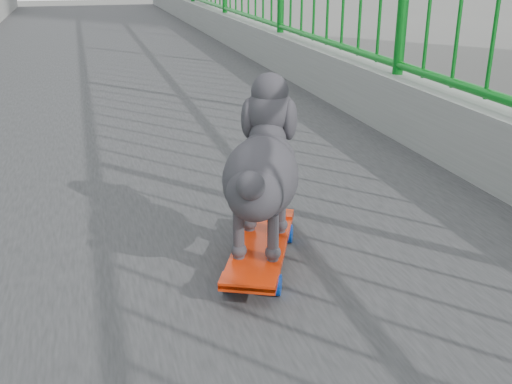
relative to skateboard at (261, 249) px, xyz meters
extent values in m
cube|color=slate|center=(-0.25, 8.31, -3.80)|extent=(1.20, 1.20, 6.50)
cube|color=red|center=(0.00, 0.00, 0.01)|extent=(0.36, 0.54, 0.02)
cube|color=#99999E|center=(-0.07, -0.15, -0.01)|extent=(0.10, 0.07, 0.02)
cylinder|color=#063097|center=(-0.13, -0.12, -0.02)|extent=(0.05, 0.07, 0.06)
sphere|color=yellow|center=(-0.13, -0.12, -0.02)|extent=(0.03, 0.03, 0.03)
cylinder|color=#063097|center=(-0.01, -0.18, -0.02)|extent=(0.05, 0.07, 0.06)
sphere|color=yellow|center=(-0.01, -0.18, -0.02)|extent=(0.03, 0.03, 0.03)
cube|color=#99999E|center=(0.07, 0.15, -0.01)|extent=(0.10, 0.07, 0.02)
cylinder|color=#063097|center=(0.01, 0.18, -0.02)|extent=(0.05, 0.07, 0.06)
sphere|color=yellow|center=(0.01, 0.18, -0.02)|extent=(0.03, 0.03, 0.03)
cylinder|color=#063097|center=(0.13, 0.12, -0.02)|extent=(0.05, 0.07, 0.06)
sphere|color=yellow|center=(0.13, 0.12, -0.02)|extent=(0.03, 0.03, 0.03)
ellipsoid|color=#29262A|center=(0.00, 0.00, 0.23)|extent=(0.34, 0.40, 0.23)
sphere|color=#29262A|center=(0.08, 0.17, 0.38)|extent=(0.15, 0.15, 0.15)
sphere|color=black|center=(0.12, 0.27, 0.36)|extent=(0.03, 0.03, 0.03)
sphere|color=#29262A|center=(-0.08, -0.17, 0.28)|extent=(0.08, 0.08, 0.08)
cylinder|color=#29262A|center=(0.00, 0.11, 0.09)|extent=(0.03, 0.03, 0.14)
cylinder|color=#29262A|center=(0.09, 0.07, 0.09)|extent=(0.03, 0.03, 0.14)
cylinder|color=#29262A|center=(-0.09, -0.07, 0.09)|extent=(0.03, 0.03, 0.14)
cylinder|color=#29262A|center=(0.00, -0.11, 0.09)|extent=(0.03, 0.03, 0.14)
camera|label=1|loc=(-0.46, -1.56, 0.83)|focal=42.00mm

